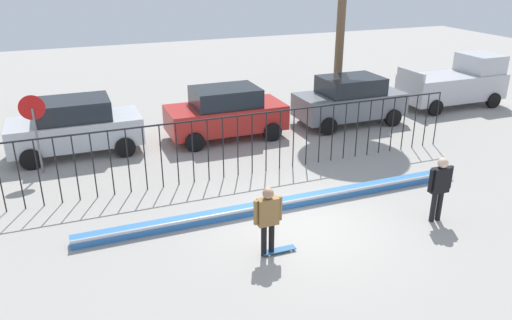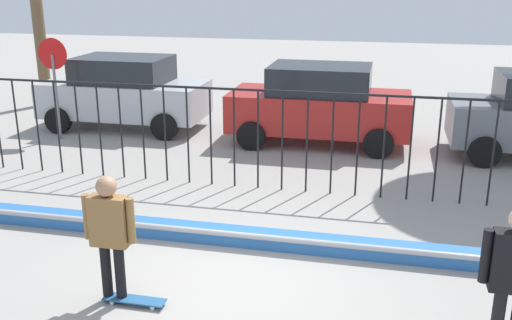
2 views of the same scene
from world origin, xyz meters
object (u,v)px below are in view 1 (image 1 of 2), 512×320
(parked_car_red, at_px, (226,112))
(stop_sign, at_px, (35,124))
(parked_car_gray, at_px, (350,100))
(pickup_truck, at_px, (456,83))
(skateboarder, at_px, (268,215))
(skateboard, at_px, (279,250))
(parked_car_silver, at_px, (75,126))
(camera_operator, at_px, (440,184))

(parked_car_red, distance_m, stop_sign, 6.50)
(parked_car_gray, xyz_separation_m, pickup_truck, (5.80, 0.51, 0.06))
(skateboarder, bearing_deg, skateboard, -29.26)
(parked_car_gray, relative_size, stop_sign, 1.72)
(skateboard, bearing_deg, stop_sign, 140.68)
(parked_car_gray, bearing_deg, skateboard, -129.62)
(parked_car_red, bearing_deg, skateboard, -102.33)
(parked_car_red, distance_m, pickup_truck, 10.96)
(skateboard, xyz_separation_m, parked_car_gray, (6.50, 7.71, 0.91))
(skateboarder, relative_size, parked_car_gray, 0.39)
(skateboarder, relative_size, parked_car_red, 0.39)
(parked_car_silver, bearing_deg, stop_sign, -129.88)
(skateboard, relative_size, parked_car_gray, 0.19)
(parked_car_silver, distance_m, pickup_truck, 16.18)
(parked_car_red, bearing_deg, skateboarder, -104.27)
(camera_operator, bearing_deg, skateboard, -2.47)
(skateboard, xyz_separation_m, parked_car_red, (1.34, 7.88, 0.91))
(skateboard, distance_m, pickup_truck, 14.82)
(camera_operator, bearing_deg, parked_car_red, -70.70)
(parked_car_gray, distance_m, pickup_truck, 5.82)
(skateboarder, xyz_separation_m, skateboard, (0.27, -0.02, -0.94))
(skateboard, bearing_deg, parked_car_red, 94.59)
(skateboard, relative_size, pickup_truck, 0.17)
(parked_car_silver, relative_size, pickup_truck, 0.91)
(skateboard, bearing_deg, parked_car_silver, 129.53)
(parked_car_silver, xyz_separation_m, pickup_truck, (16.18, -0.02, 0.06))
(camera_operator, distance_m, parked_car_red, 8.51)
(parked_car_gray, distance_m, stop_sign, 11.58)
(stop_sign, bearing_deg, parked_car_silver, 50.86)
(parked_car_red, bearing_deg, parked_car_silver, 173.38)
(skateboarder, xyz_separation_m, stop_sign, (-4.76, 6.81, 0.61))
(skateboard, bearing_deg, pickup_truck, 48.05)
(parked_car_silver, xyz_separation_m, parked_car_gray, (10.38, -0.53, 0.00))
(parked_car_red, relative_size, pickup_truck, 0.91)
(skateboarder, distance_m, camera_operator, 4.60)
(skateboard, height_order, pickup_truck, pickup_truck)
(skateboard, height_order, parked_car_silver, parked_car_silver)
(parked_car_silver, height_order, pickup_truck, pickup_truck)
(skateboard, height_order, parked_car_red, parked_car_red)
(skateboard, bearing_deg, skateboarder, -170.44)
(parked_car_red, height_order, stop_sign, stop_sign)
(camera_operator, distance_m, parked_car_gray, 8.10)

